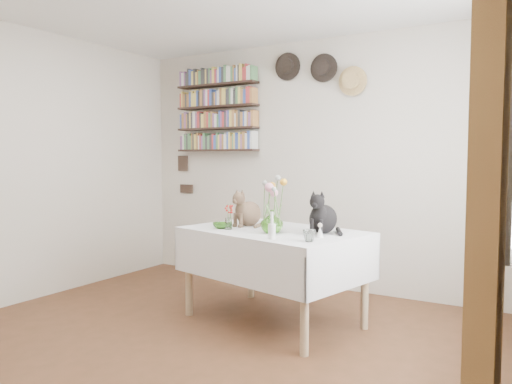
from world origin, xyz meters
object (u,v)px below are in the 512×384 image
Objects in this scene: tabby_cat at (249,207)px; flower_vase at (272,222)px; black_cat at (323,211)px; dining_table at (273,253)px; bookshelf_unit at (217,110)px.

tabby_cat is 1.77× the size of flower_vase.
black_cat is 1.87× the size of flower_vase.
tabby_cat reaches higher than dining_table.
dining_table is 4.67× the size of black_cat.
bookshelf_unit is at bearing 137.66° from flower_vase.
black_cat is at bearing -31.69° from bookshelf_unit.
tabby_cat is at bearing 143.97° from flower_vase.
black_cat reaches higher than flower_vase.
tabby_cat is 0.95× the size of black_cat.
flower_vase is (-0.33, -0.21, -0.08)m from black_cat.
black_cat is at bearing 6.58° from dining_table.
dining_table is 2.16m from bookshelf_unit.
dining_table is at bearing -5.93° from tabby_cat.
bookshelf_unit is at bearing 149.63° from tabby_cat.
flower_vase is (0.37, -0.27, -0.07)m from tabby_cat.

